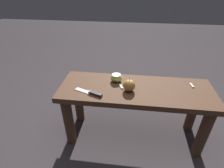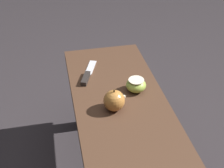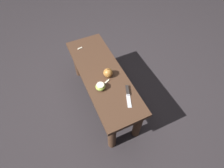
{
  "view_description": "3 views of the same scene",
  "coord_description": "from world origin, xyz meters",
  "px_view_note": "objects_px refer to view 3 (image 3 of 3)",
  "views": [
    {
      "loc": [
        -0.04,
        -1.04,
        1.16
      ],
      "look_at": [
        -0.17,
        -0.02,
        0.5
      ],
      "focal_mm": 28.0,
      "sensor_mm": 36.0,
      "label": 1
    },
    {
      "loc": [
        0.87,
        -0.24,
        1.26
      ],
      "look_at": [
        -0.17,
        -0.02,
        0.5
      ],
      "focal_mm": 50.0,
      "sensor_mm": 36.0,
      "label": 2
    },
    {
      "loc": [
        -0.96,
        0.35,
        1.7
      ],
      "look_at": [
        -0.17,
        -0.02,
        0.5
      ],
      "focal_mm": 28.0,
      "sensor_mm": 36.0,
      "label": 3
    }
  ],
  "objects_px": {
    "apple_cut": "(100,87)",
    "knife": "(128,93)",
    "apple_whole": "(108,73)",
    "wooden_bench": "(103,80)"
  },
  "relations": [
    {
      "from": "wooden_bench",
      "to": "apple_whole",
      "type": "distance_m",
      "value": 0.16
    },
    {
      "from": "wooden_bench",
      "to": "knife",
      "type": "distance_m",
      "value": 0.33
    },
    {
      "from": "knife",
      "to": "apple_cut",
      "type": "relative_size",
      "value": 2.45
    },
    {
      "from": "apple_cut",
      "to": "knife",
      "type": "bearing_deg",
      "value": -127.56
    },
    {
      "from": "knife",
      "to": "apple_cut",
      "type": "bearing_deg",
      "value": -106.69
    },
    {
      "from": "knife",
      "to": "apple_cut",
      "type": "distance_m",
      "value": 0.24
    },
    {
      "from": "apple_whole",
      "to": "apple_cut",
      "type": "height_order",
      "value": "apple_whole"
    },
    {
      "from": "apple_cut",
      "to": "apple_whole",
      "type": "bearing_deg",
      "value": -49.09
    },
    {
      "from": "wooden_bench",
      "to": "apple_cut",
      "type": "bearing_deg",
      "value": 151.74
    },
    {
      "from": "wooden_bench",
      "to": "apple_cut",
      "type": "height_order",
      "value": "apple_cut"
    }
  ]
}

